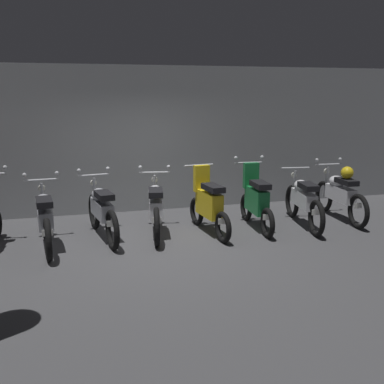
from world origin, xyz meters
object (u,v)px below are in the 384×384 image
Objects in this scene: motorbike_slot_3 at (102,210)px; motorbike_slot_6 at (256,200)px; motorbike_slot_5 at (208,204)px; motorbike_slot_8 at (340,193)px; motorbike_slot_2 at (45,217)px; motorbike_slot_7 at (303,200)px; motorbike_slot_4 at (156,207)px.

motorbike_slot_6 reaches higher than motorbike_slot_3.
motorbike_slot_6 is (2.77, -0.15, 0.04)m from motorbike_slot_3.
motorbike_slot_8 is at bearing 3.60° from motorbike_slot_5.
motorbike_slot_2 is 4.62m from motorbike_slot_7.
motorbike_slot_3 is at bearing 174.03° from motorbike_slot_5.
motorbike_slot_3 is 2.78m from motorbike_slot_6.
motorbike_slot_3 is at bearing 176.42° from motorbike_slot_7.
motorbike_slot_2 is 1.16× the size of motorbike_slot_5.
motorbike_slot_8 reaches higher than motorbike_slot_7.
motorbike_slot_3 is 0.99× the size of motorbike_slot_8.
motorbike_slot_7 is at bearing -3.58° from motorbike_slot_3.
motorbike_slot_4 is 1.85m from motorbike_slot_6.
motorbike_slot_2 is at bearing -178.89° from motorbike_slot_5.
motorbike_slot_6 is 0.86× the size of motorbike_slot_8.
motorbike_slot_3 is 1.16× the size of motorbike_slot_5.
motorbike_slot_3 is 1.00× the size of motorbike_slot_4.
motorbike_slot_5 reaches higher than motorbike_slot_7.
motorbike_slot_5 reaches higher than motorbike_slot_2.
motorbike_slot_7 is at bearing -1.19° from motorbike_slot_5.
motorbike_slot_6 is (0.93, 0.05, 0.00)m from motorbike_slot_5.
motorbike_slot_4 is 1.15× the size of motorbike_slot_5.
motorbike_slot_7 is (0.92, -0.08, -0.04)m from motorbike_slot_6.
motorbike_slot_5 is at bearing -5.97° from motorbike_slot_3.
motorbike_slot_8 is (3.68, -0.00, 0.04)m from motorbike_slot_4.
motorbike_slot_5 is 0.87× the size of motorbike_slot_7.
motorbike_slot_7 is (2.77, -0.22, -0.00)m from motorbike_slot_4.
motorbike_slot_2 reaches higher than motorbike_slot_7.
motorbike_slot_7 is at bearing -166.97° from motorbike_slot_8.
motorbike_slot_8 is at bearing 13.03° from motorbike_slot_7.
motorbike_slot_3 is 0.93m from motorbike_slot_4.
motorbike_slot_2 is at bearing -165.02° from motorbike_slot_3.
motorbike_slot_8 is at bearing -0.07° from motorbike_slot_4.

